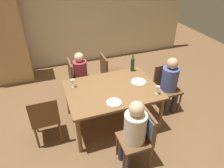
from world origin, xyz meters
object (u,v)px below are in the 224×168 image
object	(u,v)px
chair_near	(142,131)
person_woman_host	(133,130)
chair_left_end	(45,117)
wine_glass_near_left	(73,82)
dinner_plate_host	(139,82)
chair_right_end	(166,84)
chair_far_right	(109,72)
person_man_bearded	(82,72)
dinner_plate_guest_left	(114,102)
person_man_guest	(170,82)
wine_bottle_tall_green	(133,64)
handbag	(47,119)
chair_far_left	(77,77)
wine_glass_centre	(158,88)
dining_table	(112,93)

from	to	relation	value
chair_near	person_woman_host	size ratio (longest dim) A/B	0.80
chair_left_end	wine_glass_near_left	world-z (taller)	chair_left_end
chair_left_end	dinner_plate_host	xyz separation A→B (m)	(1.71, 0.13, 0.23)
chair_right_end	chair_far_right	xyz separation A→B (m)	(-0.91, 0.87, 0.00)
person_woman_host	person_man_bearded	distance (m)	1.93
dinner_plate_guest_left	person_man_guest	bearing A→B (deg)	15.46
person_man_bearded	wine_bottle_tall_green	size ratio (longest dim) A/B	3.18
wine_glass_near_left	handbag	size ratio (longest dim) A/B	0.53
chair_right_end	dinner_plate_guest_left	size ratio (longest dim) A/B	3.80
person_woman_host	chair_right_end	bearing A→B (deg)	-49.15
chair_far_left	chair_left_end	bearing A→B (deg)	-35.11
person_man_guest	wine_bottle_tall_green	distance (m)	0.80
dinner_plate_host	wine_glass_centre	bearing A→B (deg)	-72.95
chair_far_right	wine_glass_near_left	world-z (taller)	chair_far_right
person_woman_host	wine_glass_near_left	bearing A→B (deg)	25.66
chair_right_end	chair_left_end	bearing A→B (deg)	4.24
wine_glass_near_left	handbag	distance (m)	0.94
wine_glass_centre	chair_left_end	bearing A→B (deg)	170.53
person_man_guest	dinner_plate_guest_left	distance (m)	1.33
chair_far_left	wine_glass_near_left	distance (m)	0.76
person_man_bearded	chair_right_end	bearing A→B (deg)	60.17
handbag	dinner_plate_host	bearing A→B (deg)	-10.30
wine_bottle_tall_green	chair_far_left	bearing A→B (deg)	155.33
handbag	chair_far_left	bearing A→B (deg)	39.51
handbag	dinner_plate_guest_left	bearing A→B (deg)	-34.23
wine_glass_centre	dining_table	bearing A→B (deg)	149.32
chair_far_left	wine_glass_centre	world-z (taller)	chair_far_left
chair_far_right	person_man_guest	distance (m)	1.34
chair_far_left	person_man_guest	xyz separation A→B (m)	(1.62, -0.98, 0.13)
handbag	wine_bottle_tall_green	bearing A→B (deg)	3.96
dinner_plate_host	handbag	world-z (taller)	dinner_plate_host
dining_table	person_man_guest	size ratio (longest dim) A/B	1.38
person_man_bearded	wine_glass_centre	distance (m)	1.69
chair_far_right	chair_left_end	xyz separation A→B (m)	(-1.45, -1.04, 0.00)
wine_bottle_tall_green	dinner_plate_host	bearing A→B (deg)	-98.83
chair_near	handbag	world-z (taller)	chair_near
person_man_guest	handbag	xyz separation A→B (m)	(-2.35, 0.38, -0.55)
person_man_bearded	wine_bottle_tall_green	xyz separation A→B (m)	(0.93, -0.48, 0.28)
person_man_guest	wine_glass_near_left	world-z (taller)	person_man_guest
chair_far_right	person_man_guest	size ratio (longest dim) A/B	0.80
dining_table	dinner_plate_guest_left	distance (m)	0.40
chair_right_end	person_woman_host	bearing A→B (deg)	40.85
person_woman_host	wine_glass_centre	xyz separation A→B (m)	(0.69, 0.56, 0.20)
wine_bottle_tall_green	wine_glass_near_left	bearing A→B (deg)	-171.54
chair_near	person_man_guest	size ratio (longest dim) A/B	0.80
dining_table	chair_right_end	world-z (taller)	chair_right_end
person_man_bearded	wine_bottle_tall_green	distance (m)	1.08
person_man_bearded	person_man_guest	size ratio (longest dim) A/B	0.94
person_woman_host	wine_glass_near_left	size ratio (longest dim) A/B	7.76
chair_right_end	handbag	bearing A→B (deg)	-6.37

